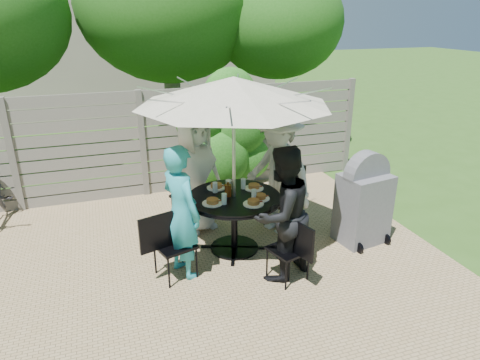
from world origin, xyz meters
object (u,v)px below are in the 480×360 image
object	(u,v)px
plate_right	(254,187)
coffee_cup	(229,185)
chair_back	(191,207)
bbq_grill	(364,202)
person_back	(195,174)
plate_front	(253,203)
glass_back	(215,187)
chair_right	(283,211)
glass_left	(224,199)
plate_left	(213,202)
plate_back	(216,186)
chair_left	(174,258)
umbrella	(234,91)
person_front	(282,214)
glass_right	(243,184)
patio_table	(234,213)
glass_front	(254,195)
person_right	(278,173)
chair_front	(288,262)
person_left	(181,213)
plate_extra	(260,197)
syrup_jug	(228,190)

from	to	relation	value
plate_right	coffee_cup	bearing A→B (deg)	163.58
chair_back	bbq_grill	bearing A→B (deg)	34.70
person_back	plate_front	bearing A→B (deg)	-90.00
coffee_cup	glass_back	bearing A→B (deg)	-167.12
chair_right	glass_left	world-z (taller)	glass_left
plate_left	glass_back	distance (m)	0.37
plate_back	coffee_cup	xyz separation A→B (m)	(0.15, -0.09, 0.04)
chair_left	coffee_cup	xyz separation A→B (m)	(0.89, 0.63, 0.59)
umbrella	person_back	distance (m)	1.52
chair_left	chair_right	world-z (taller)	chair_right
person_front	glass_back	size ratio (longest dim) A/B	11.82
glass_right	coffee_cup	bearing A→B (deg)	168.02
patio_table	glass_front	world-z (taller)	glass_front
person_right	glass_front	size ratio (longest dim) A/B	12.99
plate_left	glass_right	bearing A→B (deg)	33.43
umbrella	person_right	distance (m)	1.49
plate_left	plate_front	xyz separation A→B (m)	(0.47, -0.18, 0.00)
chair_front	person_right	xyz separation A→B (m)	(0.37, 1.22, 0.66)
glass_back	plate_left	bearing A→B (deg)	-110.68
person_left	plate_left	distance (m)	0.47
chair_right	glass_right	bearing A→B (deg)	-1.14
glass_front	plate_right	bearing A→B (deg)	69.32
umbrella	person_left	distance (m)	1.56
chair_back	person_right	distance (m)	1.41
plate_front	umbrella	bearing A→B (deg)	113.82
patio_table	glass_front	size ratio (longest dim) A/B	11.41
glass_front	coffee_cup	xyz separation A→B (m)	(-0.20, 0.44, -0.01)
umbrella	plate_extra	size ratio (longest dim) A/B	13.13
person_right	glass_front	bearing A→B (deg)	-70.30
patio_table	person_front	bearing A→B (deg)	-66.18
chair_back	person_right	bearing A→B (deg)	39.05
patio_table	person_left	xyz separation A→B (m)	(-0.76, -0.34, 0.27)
syrup_jug	bbq_grill	xyz separation A→B (m)	(1.82, -0.36, -0.27)
person_back	plate_extra	world-z (taller)	person_back
chair_front	plate_back	world-z (taller)	plate_back
person_back	person_front	size ratio (longest dim) A/B	1.06
chair_back	chair_right	size ratio (longest dim) A/B	1.10
chair_right	plate_extra	xyz separation A→B (m)	(-0.60, -0.59, 0.55)
chair_left	syrup_jug	xyz separation A→B (m)	(0.81, 0.41, 0.61)
chair_front	plate_extra	size ratio (longest dim) A/B	3.47
plate_extra	bbq_grill	world-z (taller)	bbq_grill
chair_front	glass_back	size ratio (longest dim) A/B	5.95
patio_table	chair_left	world-z (taller)	chair_left
syrup_jug	bbq_grill	world-z (taller)	bbq_grill
person_back	glass_left	distance (m)	0.97
person_right	glass_right	xyz separation A→B (m)	(-0.56, -0.13, -0.04)
person_right	syrup_jug	distance (m)	0.89
chair_right	person_right	xyz separation A→B (m)	(-0.12, -0.05, 0.64)
syrup_jug	coffee_cup	xyz separation A→B (m)	(0.08, 0.22, -0.02)
person_back	plate_front	size ratio (longest dim) A/B	6.72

